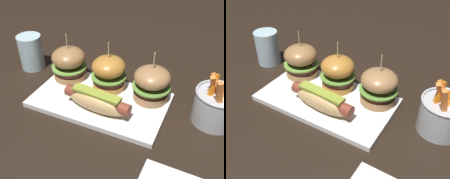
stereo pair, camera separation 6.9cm
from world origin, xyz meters
TOP-DOWN VIEW (x-y plane):
  - ground_plane at (0.00, 0.00)m, footprint 3.00×3.00m
  - platter_main at (0.00, 0.00)m, footprint 0.36×0.20m
  - hot_dog at (0.01, -0.04)m, footprint 0.18×0.07m
  - slider_left at (-0.13, 0.06)m, footprint 0.10×0.10m
  - slider_center at (-0.00, 0.06)m, footprint 0.10×0.10m
  - slider_right at (0.12, 0.06)m, footprint 0.10×0.10m
  - fries_bucket at (0.29, 0.05)m, footprint 0.11×0.11m
  - water_glass at (-0.28, 0.08)m, footprint 0.07×0.07m

SIDE VIEW (x-z plane):
  - ground_plane at x=0.00m, z-range 0.00..0.00m
  - platter_main at x=0.00m, z-range 0.00..0.01m
  - hot_dog at x=0.01m, z-range 0.02..0.07m
  - fries_bucket at x=0.29m, z-range -0.02..0.12m
  - water_glass at x=-0.28m, z-range 0.00..0.11m
  - slider_right at x=0.12m, z-range -0.01..0.13m
  - slider_left at x=-0.13m, z-range -0.01..0.13m
  - slider_center at x=0.00m, z-range -0.01..0.13m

